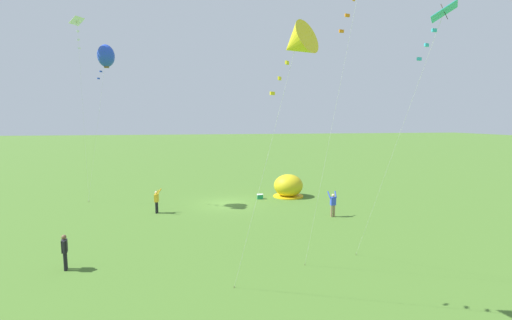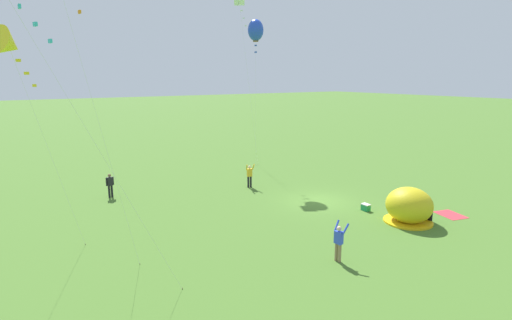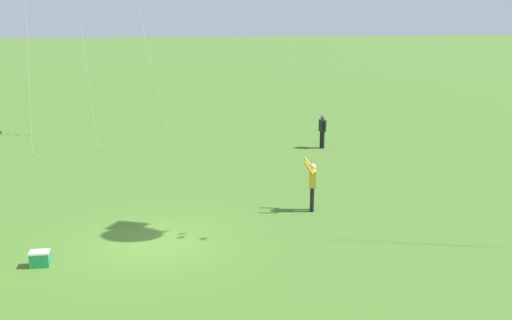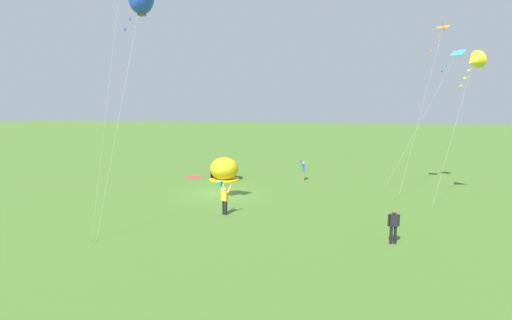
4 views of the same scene
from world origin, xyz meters
TOP-DOWN VIEW (x-y plane):
  - ground_plane at (0.00, 0.00)m, footprint 300.00×300.00m
  - popup_tent at (-5.95, -1.67)m, footprint 2.81×2.81m
  - picnic_blanket at (-6.64, -4.95)m, footprint 1.97×1.68m
  - cooler_box at (-3.16, -1.19)m, footprint 0.54×0.38m
  - person_arms_raised at (5.55, 2.06)m, footprint 0.58×0.70m
  - person_flying_kite at (-7.34, 5.45)m, footprint 0.68×0.50m
  - person_with_toddler at (8.80, 11.69)m, footprint 0.32×0.58m
  - kite_cyan at (-6.05, 17.32)m, footprint 1.20×5.67m
  - kite_orange at (-3.64, 15.72)m, footprint 1.67×3.19m
  - kite_yellow at (-0.77, 17.28)m, footprint 2.77×3.30m

SIDE VIEW (x-z plane):
  - ground_plane at x=0.00m, z-range 0.00..0.00m
  - picnic_blanket at x=-6.64m, z-range 0.00..0.01m
  - cooler_box at x=-3.16m, z-range 0.00..0.44m
  - person_with_toddler at x=8.80m, z-range 0.10..1.82m
  - popup_tent at x=-5.95m, z-range -0.05..2.05m
  - person_arms_raised at x=5.55m, z-range 0.05..1.94m
  - person_flying_kite at x=-7.34m, z-range 0.05..1.94m
  - kite_yellow at x=-0.77m, z-range 4.45..14.82m
  - kite_cyan at x=-6.05m, z-range 4.92..16.12m
  - kite_orange at x=-3.64m, z-range 5.56..18.33m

